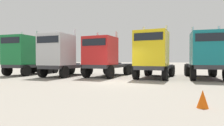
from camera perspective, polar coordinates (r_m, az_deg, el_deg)
ground at (r=12.94m, az=1.52°, el=-5.80°), size 200.00×200.00×0.00m
semi_truck_green at (r=20.85m, az=-24.59°, el=2.11°), size 2.76×5.88×4.41m
semi_truck_silver at (r=17.80m, az=-15.02°, el=2.23°), size 3.02×5.97×4.29m
semi_truck_red at (r=16.94m, az=-2.26°, el=1.84°), size 3.45×6.60×4.04m
semi_truck_yellow at (r=15.82m, az=12.09°, el=2.39°), size 3.36×6.33×4.33m
semi_truck_teal at (r=16.57m, az=26.19°, el=1.99°), size 2.64×6.51×4.19m
traffic_cone_near at (r=6.79m, az=25.29°, el=-9.63°), size 0.36×0.36×0.57m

